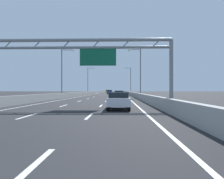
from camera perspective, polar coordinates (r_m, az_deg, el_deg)
name	(u,v)px	position (r m, az deg, el deg)	size (l,w,h in m)	color
ground_plane	(111,93)	(101.11, -0.30, -0.93)	(260.00, 260.00, 0.00)	#262628
lane_dash_left_1	(27,116)	(14.63, -19.78, -6.09)	(0.16, 3.00, 0.01)	white
lane_dash_left_2	(64,106)	(23.21, -11.60, -3.85)	(0.16, 3.00, 0.01)	white
lane_dash_left_3	(79,101)	(32.02, -7.89, -2.81)	(0.16, 3.00, 0.01)	white
lane_dash_left_4	(88,99)	(40.92, -5.79, -2.21)	(0.16, 3.00, 0.01)	white
lane_dash_left_5	(94,97)	(49.85, -4.44, -1.82)	(0.16, 3.00, 0.01)	white
lane_dash_left_6	(98,96)	(58.80, -3.50, -1.56)	(0.16, 3.00, 0.01)	white
lane_dash_left_7	(100,95)	(67.77, -2.81, -1.36)	(0.16, 3.00, 0.01)	white
lane_dash_left_8	(103,94)	(76.74, -2.29, -1.20)	(0.16, 3.00, 0.01)	white
lane_dash_left_9	(104,94)	(85.72, -1.87, -1.08)	(0.16, 3.00, 0.01)	white
lane_dash_left_10	(106,94)	(94.70, -1.53, -0.99)	(0.16, 3.00, 0.01)	white
lane_dash_left_11	(107,93)	(103.69, -1.25, -0.91)	(0.16, 3.00, 0.01)	white
lane_dash_left_12	(108,93)	(112.67, -1.02, -0.84)	(0.16, 3.00, 0.01)	white
lane_dash_left_13	(109,93)	(121.66, -0.82, -0.78)	(0.16, 3.00, 0.01)	white
lane_dash_left_14	(109,93)	(130.66, -0.64, -0.73)	(0.16, 3.00, 0.01)	white
lane_dash_left_15	(110,92)	(139.65, -0.49, -0.69)	(0.16, 3.00, 0.01)	white
lane_dash_left_16	(111,92)	(148.64, -0.36, -0.65)	(0.16, 3.00, 0.01)	white
lane_dash_left_17	(111,92)	(157.64, -0.24, -0.62)	(0.16, 3.00, 0.01)	white
lane_dash_right_0	(30,169)	(5.09, -19.12, -17.63)	(0.16, 3.00, 0.01)	white
lane_dash_right_1	(89,116)	(13.73, -5.57, -6.49)	(0.16, 3.00, 0.01)	white
lane_dash_right_2	(101,106)	(22.66, -2.68, -3.95)	(0.16, 3.00, 0.01)	white
lane_dash_right_3	(106,101)	(31.62, -1.44, -2.84)	(0.16, 3.00, 0.01)	white
lane_dash_right_4	(109,99)	(40.60, -0.74, -2.23)	(0.16, 3.00, 0.01)	white
lane_dash_right_5	(111,97)	(49.59, -0.30, -1.83)	(0.16, 3.00, 0.01)	white
lane_dash_right_6	(112,96)	(58.58, 0.01, -1.56)	(0.16, 3.00, 0.01)	white
lane_dash_right_7	(113,95)	(67.58, 0.23, -1.36)	(0.16, 3.00, 0.01)	white
lane_dash_right_8	(114,94)	(76.57, 0.40, -1.21)	(0.16, 3.00, 0.01)	white
lane_dash_right_9	(114,94)	(85.57, 0.54, -1.09)	(0.16, 3.00, 0.01)	white
lane_dash_right_10	(115,94)	(94.57, 0.65, -0.99)	(0.16, 3.00, 0.01)	white
lane_dash_right_11	(115,93)	(103.56, 0.74, -0.91)	(0.16, 3.00, 0.01)	white
lane_dash_right_12	(115,93)	(112.56, 0.82, -0.84)	(0.16, 3.00, 0.01)	white
lane_dash_right_13	(116,93)	(121.56, 0.88, -0.78)	(0.16, 3.00, 0.01)	white
lane_dash_right_14	(116,93)	(130.56, 0.94, -0.73)	(0.16, 3.00, 0.01)	white
lane_dash_right_15	(116,92)	(139.56, 0.99, -0.69)	(0.16, 3.00, 0.01)	white
lane_dash_right_16	(116,92)	(148.56, 1.03, -0.65)	(0.16, 3.00, 0.01)	white
lane_dash_right_17	(116,92)	(157.56, 1.07, -0.62)	(0.16, 3.00, 0.01)	white
edge_line_left	(96,94)	(89.48, -3.94, -1.04)	(0.16, 176.00, 0.01)	white
edge_line_right	(124,94)	(89.07, 2.80, -1.05)	(0.16, 176.00, 0.01)	white
barrier_left	(97,92)	(111.53, -3.67, -0.61)	(0.45, 220.00, 0.95)	#9E9E99
barrier_right	(126,92)	(111.09, 3.43, -0.61)	(0.45, 220.00, 0.95)	#9E9E99
sign_gantry	(83,54)	(22.51, -6.90, 8.44)	(17.10, 0.36, 6.36)	gray
streetlamp_left_mid	(63,70)	(47.40, -11.76, 4.61)	(2.58, 0.28, 9.50)	slate
streetlamp_right_mid	(139,70)	(46.28, 6.59, 4.72)	(2.58, 0.28, 9.50)	slate
streetlamp_left_far	(88,79)	(85.45, -5.70, 2.53)	(2.58, 0.28, 9.50)	slate
streetlamp_right_far	(130,79)	(84.83, 4.36, 2.55)	(2.58, 0.28, 9.50)	slate
green_car	(119,94)	(44.62, 1.69, -1.12)	(1.80, 4.56, 1.38)	#1E7A38
orange_car	(107,91)	(139.89, -1.16, -0.38)	(1.76, 4.33, 1.47)	orange
white_car	(119,100)	(18.60, 1.59, -2.65)	(1.71, 4.35, 1.35)	silver
blue_car	(110,92)	(87.18, -0.56, -0.57)	(1.84, 4.63, 1.47)	#2347AD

